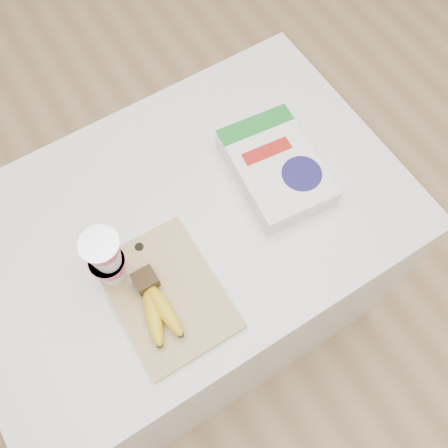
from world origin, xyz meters
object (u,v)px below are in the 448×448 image
(cutting_board, at_px, (167,294))
(bananas, at_px, (156,305))
(yogurt_stack, at_px, (107,260))
(table, at_px, (192,274))
(cereal_box, at_px, (276,167))

(cutting_board, distance_m, bananas, 0.04)
(yogurt_stack, bearing_deg, table, 15.13)
(bananas, bearing_deg, table, 46.28)
(table, bearing_deg, bananas, -133.72)
(cutting_board, height_order, yogurt_stack, yogurt_stack)
(cutting_board, bearing_deg, table, 50.40)
(table, xyz_separation_m, bananas, (-0.15, -0.16, 0.43))
(table, height_order, cutting_board, cutting_board)
(table, relative_size, yogurt_stack, 5.79)
(table, bearing_deg, yogurt_stack, -164.87)
(table, bearing_deg, cutting_board, -130.19)
(yogurt_stack, bearing_deg, cereal_box, 4.49)
(bananas, xyz_separation_m, cereal_box, (0.40, 0.14, -0.00))
(cutting_board, relative_size, yogurt_stack, 1.63)
(table, distance_m, cereal_box, 0.49)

